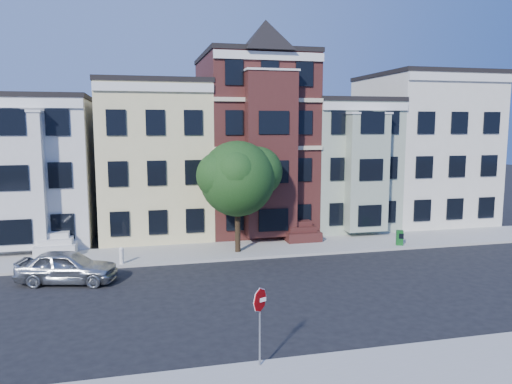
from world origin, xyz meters
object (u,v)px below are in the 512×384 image
object	(u,v)px
street_tree	(237,184)
stop_sign	(260,322)
newspaper_box	(400,238)
fire_hydrant	(122,257)
parked_car	(67,267)

from	to	relation	value
street_tree	stop_sign	xyz separation A→B (m)	(-2.09, -13.69, -2.58)
newspaper_box	fire_hydrant	xyz separation A→B (m)	(-16.46, -0.33, -0.10)
street_tree	parked_car	xyz separation A→B (m)	(-8.93, -3.30, -3.33)
parked_car	fire_hydrant	world-z (taller)	parked_car
fire_hydrant	street_tree	bearing A→B (deg)	9.48
parked_car	fire_hydrant	size ratio (longest dim) A/B	6.45
parked_car	stop_sign	distance (m)	12.46
street_tree	fire_hydrant	size ratio (longest dim) A/B	11.03
street_tree	parked_car	bearing A→B (deg)	-159.72
parked_car	newspaper_box	distance (m)	19.07
street_tree	stop_sign	distance (m)	14.08
stop_sign	street_tree	bearing A→B (deg)	57.95
fire_hydrant	stop_sign	distance (m)	13.39
fire_hydrant	stop_sign	bearing A→B (deg)	-70.71
newspaper_box	parked_car	bearing A→B (deg)	-148.70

